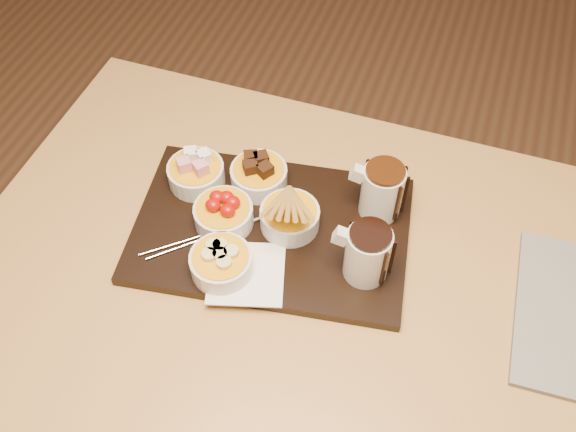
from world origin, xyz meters
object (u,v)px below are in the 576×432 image
(dining_table, at_px, (319,315))
(pitcher_dark_chocolate, at_px, (367,254))
(bowl_strawberries, at_px, (224,215))
(serving_board, at_px, (271,230))
(pitcher_milk_chocolate, at_px, (382,192))

(dining_table, distance_m, pitcher_dark_chocolate, 0.18)
(pitcher_dark_chocolate, bearing_deg, bowl_strawberries, 167.35)
(serving_board, distance_m, pitcher_milk_chocolate, 0.20)
(serving_board, xyz_separation_m, pitcher_dark_chocolate, (0.17, -0.04, 0.06))
(serving_board, relative_size, pitcher_dark_chocolate, 4.75)
(serving_board, distance_m, bowl_strawberries, 0.08)
(dining_table, height_order, pitcher_milk_chocolate, pitcher_milk_chocolate)
(pitcher_dark_chocolate, xyz_separation_m, pitcher_milk_chocolate, (-0.01, 0.13, 0.00))
(serving_board, relative_size, bowl_strawberries, 4.60)
(pitcher_dark_chocolate, distance_m, pitcher_milk_chocolate, 0.13)
(bowl_strawberries, distance_m, pitcher_milk_chocolate, 0.27)
(pitcher_dark_chocolate, relative_size, pitcher_milk_chocolate, 1.00)
(serving_board, bearing_deg, dining_table, -40.98)
(dining_table, xyz_separation_m, pitcher_dark_chocolate, (0.06, 0.04, 0.17))
(dining_table, bearing_deg, pitcher_milk_chocolate, 72.82)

